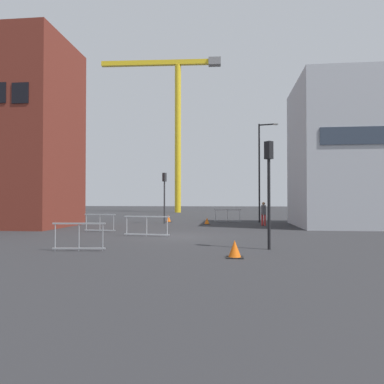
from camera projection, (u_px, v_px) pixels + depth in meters
ground at (178, 236)px, 19.41m from camera, size 160.00×160.00×0.00m
brick_building at (17, 134)px, 26.15m from camera, size 7.48×6.72×13.26m
office_block at (367, 154)px, 26.39m from camera, size 10.09×8.09×10.50m
construction_crane at (175, 110)px, 54.23m from camera, size 17.91×1.83×22.88m
streetlamp_tall at (261, 165)px, 30.75m from camera, size 1.63×0.49×8.35m
traffic_light_island at (269, 177)px, 14.36m from camera, size 0.37×0.37×4.26m
traffic_light_crosswalk at (164, 190)px, 29.56m from camera, size 0.34×0.39×4.11m
pedestrian_walking at (264, 212)px, 27.14m from camera, size 0.34×0.34×1.76m
safety_barrier_right_run at (147, 226)px, 19.39m from camera, size 2.52×0.36×1.08m
safety_barrier_front at (228, 216)px, 31.31m from camera, size 2.32×0.10×1.08m
safety_barrier_left_run at (100, 223)px, 21.94m from camera, size 1.95×0.22×1.08m
safety_barrier_rear at (79, 236)px, 13.89m from camera, size 2.02×0.27×1.08m
traffic_cone_on_verge at (168, 219)px, 31.47m from camera, size 0.57×0.57×0.58m
traffic_cone_striped at (235, 250)px, 12.31m from camera, size 0.58×0.58×0.59m
traffic_cone_by_barrier at (207, 221)px, 28.66m from camera, size 0.53×0.53×0.54m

